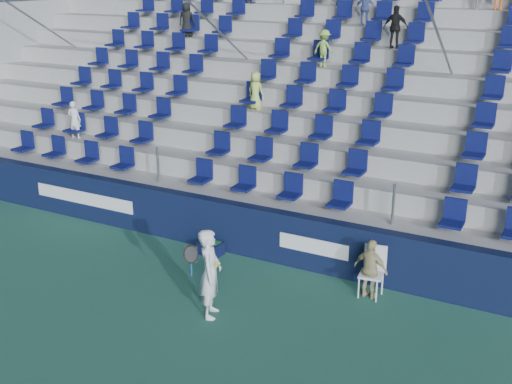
# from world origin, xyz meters

# --- Properties ---
(ground) EXTENTS (70.00, 70.00, 0.00)m
(ground) POSITION_xyz_m (0.00, 0.00, 0.00)
(ground) COLOR #2A624D
(ground) RESTS_ON ground
(sponsor_wall) EXTENTS (24.00, 0.32, 1.20)m
(sponsor_wall) POSITION_xyz_m (0.00, 3.15, 0.60)
(sponsor_wall) COLOR #0E1634
(sponsor_wall) RESTS_ON ground
(grandstand) EXTENTS (24.00, 8.17, 6.63)m
(grandstand) POSITION_xyz_m (0.00, 8.25, 2.14)
(grandstand) COLOR #A5A5A0
(grandstand) RESTS_ON ground
(tennis_player) EXTENTS (0.72, 0.75, 1.76)m
(tennis_player) POSITION_xyz_m (0.52, 0.40, 0.88)
(tennis_player) COLOR white
(tennis_player) RESTS_ON ground
(line_judge_chair) EXTENTS (0.52, 0.53, 1.04)m
(line_judge_chair) POSITION_xyz_m (2.95, 2.66, 0.59)
(line_judge_chair) COLOR white
(line_judge_chair) RESTS_ON ground
(line_judge) EXTENTS (0.77, 0.42, 1.24)m
(line_judge) POSITION_xyz_m (2.95, 2.50, 0.62)
(line_judge) COLOR tan
(line_judge) RESTS_ON ground
(ball_bin) EXTENTS (0.58, 0.40, 0.31)m
(ball_bin) POSITION_xyz_m (-0.96, 2.75, 0.17)
(ball_bin) COLOR black
(ball_bin) RESTS_ON ground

